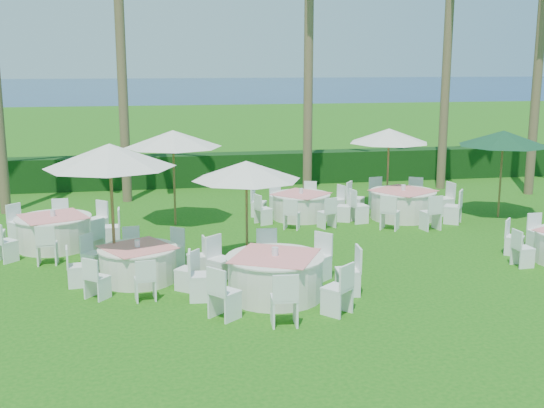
{
  "coord_description": "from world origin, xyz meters",
  "views": [
    {
      "loc": [
        -3.37,
        -13.68,
        4.69
      ],
      "look_at": [
        -0.38,
        2.07,
        1.3
      ],
      "focal_mm": 45.0,
      "sensor_mm": 36.0,
      "label": 1
    }
  ],
  "objects_px": {
    "umbrella_a": "(110,156)",
    "umbrella_b": "(246,170)",
    "umbrella_d": "(389,136)",
    "banquet_table_a": "(138,263)",
    "banquet_table_e": "(301,205)",
    "banquet_table_f": "(403,204)",
    "umbrella_green": "(503,138)",
    "banquet_table_b": "(275,275)",
    "banquet_table_d": "(54,231)",
    "umbrella_c": "(173,139)"
  },
  "relations": [
    {
      "from": "umbrella_d",
      "to": "umbrella_a",
      "type": "bearing_deg",
      "value": -146.83
    },
    {
      "from": "umbrella_b",
      "to": "umbrella_d",
      "type": "height_order",
      "value": "umbrella_d"
    },
    {
      "from": "banquet_table_f",
      "to": "umbrella_b",
      "type": "relative_size",
      "value": 1.4
    },
    {
      "from": "banquet_table_f",
      "to": "umbrella_green",
      "type": "bearing_deg",
      "value": -6.82
    },
    {
      "from": "umbrella_c",
      "to": "umbrella_d",
      "type": "xyz_separation_m",
      "value": [
        6.75,
        0.81,
        -0.14
      ]
    },
    {
      "from": "umbrella_c",
      "to": "banquet_table_e",
      "type": "bearing_deg",
      "value": 1.16
    },
    {
      "from": "banquet_table_b",
      "to": "umbrella_green",
      "type": "xyz_separation_m",
      "value": [
        8.07,
        5.78,
        1.95
      ]
    },
    {
      "from": "banquet_table_d",
      "to": "umbrella_d",
      "type": "relative_size",
      "value": 1.27
    },
    {
      "from": "banquet_table_d",
      "to": "umbrella_a",
      "type": "bearing_deg",
      "value": -58.98
    },
    {
      "from": "banquet_table_b",
      "to": "umbrella_c",
      "type": "xyz_separation_m",
      "value": [
        -1.67,
        6.6,
        2.05
      ]
    },
    {
      "from": "banquet_table_a",
      "to": "banquet_table_e",
      "type": "height_order",
      "value": "banquet_table_e"
    },
    {
      "from": "banquet_table_d",
      "to": "umbrella_b",
      "type": "distance_m",
      "value": 5.53
    },
    {
      "from": "banquet_table_f",
      "to": "umbrella_c",
      "type": "height_order",
      "value": "umbrella_c"
    },
    {
      "from": "banquet_table_f",
      "to": "umbrella_c",
      "type": "relative_size",
      "value": 1.25
    },
    {
      "from": "umbrella_c",
      "to": "umbrella_green",
      "type": "xyz_separation_m",
      "value": [
        9.74,
        -0.82,
        -0.1
      ]
    },
    {
      "from": "banquet_table_e",
      "to": "umbrella_green",
      "type": "distance_m",
      "value": 6.36
    },
    {
      "from": "banquet_table_b",
      "to": "banquet_table_f",
      "type": "height_order",
      "value": "banquet_table_b"
    },
    {
      "from": "umbrella_d",
      "to": "umbrella_c",
      "type": "bearing_deg",
      "value": -173.12
    },
    {
      "from": "banquet_table_a",
      "to": "umbrella_c",
      "type": "bearing_deg",
      "value": 78.28
    },
    {
      "from": "umbrella_b",
      "to": "umbrella_c",
      "type": "height_order",
      "value": "umbrella_c"
    },
    {
      "from": "banquet_table_e",
      "to": "banquet_table_f",
      "type": "bearing_deg",
      "value": -10.27
    },
    {
      "from": "banquet_table_b",
      "to": "banquet_table_a",
      "type": "bearing_deg",
      "value": 149.65
    },
    {
      "from": "banquet_table_f",
      "to": "umbrella_c",
      "type": "distance_m",
      "value": 7.11
    },
    {
      "from": "banquet_table_b",
      "to": "umbrella_b",
      "type": "relative_size",
      "value": 1.4
    },
    {
      "from": "banquet_table_b",
      "to": "banquet_table_d",
      "type": "relative_size",
      "value": 1.06
    },
    {
      "from": "banquet_table_f",
      "to": "umbrella_b",
      "type": "bearing_deg",
      "value": -143.18
    },
    {
      "from": "banquet_table_d",
      "to": "umbrella_c",
      "type": "relative_size",
      "value": 1.19
    },
    {
      "from": "umbrella_b",
      "to": "umbrella_d",
      "type": "bearing_deg",
      "value": 44.84
    },
    {
      "from": "banquet_table_a",
      "to": "umbrella_b",
      "type": "distance_m",
      "value": 3.14
    },
    {
      "from": "banquet_table_f",
      "to": "umbrella_c",
      "type": "bearing_deg",
      "value": 176.03
    },
    {
      "from": "umbrella_a",
      "to": "umbrella_b",
      "type": "distance_m",
      "value": 3.01
    },
    {
      "from": "banquet_table_e",
      "to": "banquet_table_f",
      "type": "distance_m",
      "value": 3.07
    },
    {
      "from": "banquet_table_a",
      "to": "umbrella_a",
      "type": "xyz_separation_m",
      "value": [
        -0.51,
        0.4,
        2.3
      ]
    },
    {
      "from": "umbrella_d",
      "to": "banquet_table_a",
      "type": "bearing_deg",
      "value": -143.21
    },
    {
      "from": "umbrella_b",
      "to": "banquet_table_f",
      "type": "bearing_deg",
      "value": 36.82
    },
    {
      "from": "umbrella_c",
      "to": "umbrella_green",
      "type": "bearing_deg",
      "value": -4.84
    },
    {
      "from": "banquet_table_d",
      "to": "umbrella_b",
      "type": "height_order",
      "value": "umbrella_b"
    },
    {
      "from": "banquet_table_e",
      "to": "umbrella_b",
      "type": "xyz_separation_m",
      "value": [
        -2.34,
        -4.56,
        1.86
      ]
    },
    {
      "from": "umbrella_c",
      "to": "banquet_table_b",
      "type": "bearing_deg",
      "value": -75.79
    },
    {
      "from": "banquet_table_d",
      "to": "umbrella_d",
      "type": "height_order",
      "value": "umbrella_d"
    },
    {
      "from": "umbrella_a",
      "to": "umbrella_d",
      "type": "height_order",
      "value": "umbrella_a"
    },
    {
      "from": "banquet_table_b",
      "to": "banquet_table_e",
      "type": "bearing_deg",
      "value": 72.59
    },
    {
      "from": "banquet_table_b",
      "to": "umbrella_d",
      "type": "xyz_separation_m",
      "value": [
        5.08,
        7.42,
        1.91
      ]
    },
    {
      "from": "banquet_table_a",
      "to": "banquet_table_d",
      "type": "bearing_deg",
      "value": 124.51
    },
    {
      "from": "banquet_table_f",
      "to": "umbrella_d",
      "type": "distance_m",
      "value": 2.31
    },
    {
      "from": "banquet_table_e",
      "to": "umbrella_a",
      "type": "distance_m",
      "value": 7.45
    },
    {
      "from": "banquet_table_b",
      "to": "umbrella_green",
      "type": "relative_size",
      "value": 1.29
    },
    {
      "from": "banquet_table_e",
      "to": "umbrella_d",
      "type": "height_order",
      "value": "umbrella_d"
    },
    {
      "from": "banquet_table_d",
      "to": "umbrella_a",
      "type": "relative_size",
      "value": 1.11
    },
    {
      "from": "banquet_table_f",
      "to": "banquet_table_d",
      "type": "bearing_deg",
      "value": -171.5
    }
  ]
}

